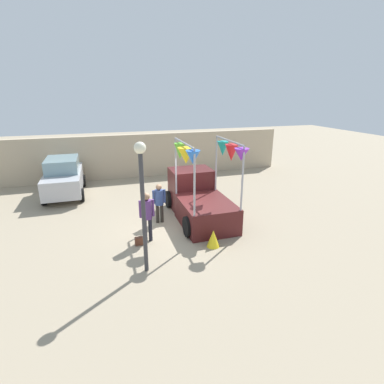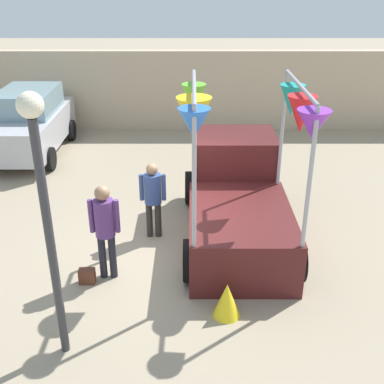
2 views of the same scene
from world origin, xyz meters
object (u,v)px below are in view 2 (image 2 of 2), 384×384
(vendor_truck, at_px, (235,192))
(person_customer, at_px, (104,223))
(folded_kite_bundle_sunflower, at_px, (226,300))
(parked_car, at_px, (29,123))
(street_lamp, at_px, (43,196))
(handbag, at_px, (86,276))
(person_vendor, at_px, (152,194))

(vendor_truck, bearing_deg, person_customer, -145.81)
(person_customer, bearing_deg, folded_kite_bundle_sunflower, -27.55)
(parked_car, bearing_deg, street_lamp, -70.55)
(handbag, relative_size, folded_kite_bundle_sunflower, 0.47)
(person_vendor, bearing_deg, vendor_truck, 6.60)
(person_vendor, height_order, folded_kite_bundle_sunflower, person_vendor)
(person_vendor, bearing_deg, folded_kite_bundle_sunflower, -61.95)
(person_customer, distance_m, street_lamp, 2.33)
(person_vendor, distance_m, folded_kite_bundle_sunflower, 2.91)
(person_vendor, xyz_separation_m, folded_kite_bundle_sunflower, (1.33, -2.50, -0.67))
(folded_kite_bundle_sunflower, bearing_deg, person_customer, 152.45)
(street_lamp, distance_m, folded_kite_bundle_sunflower, 3.34)
(street_lamp, bearing_deg, vendor_truck, 51.50)
(handbag, xyz_separation_m, street_lamp, (-0.00, -1.62, 2.36))
(person_vendor, distance_m, street_lamp, 3.75)
(person_customer, relative_size, folded_kite_bundle_sunflower, 2.99)
(vendor_truck, distance_m, person_vendor, 1.69)
(vendor_truck, relative_size, parked_car, 1.03)
(person_vendor, bearing_deg, parked_car, 129.07)
(vendor_truck, xyz_separation_m, handbag, (-2.74, -1.83, -0.77))
(person_vendor, relative_size, handbag, 5.75)
(person_customer, distance_m, folded_kite_bundle_sunflower, 2.44)
(vendor_truck, distance_m, folded_kite_bundle_sunflower, 2.78)
(parked_car, xyz_separation_m, person_vendor, (3.92, -4.82, 0.02))
(person_customer, xyz_separation_m, street_lamp, (-0.35, -1.82, 1.40))
(handbag, height_order, street_lamp, street_lamp)
(vendor_truck, height_order, handbag, vendor_truck)
(handbag, relative_size, street_lamp, 0.07)
(person_vendor, relative_size, folded_kite_bundle_sunflower, 2.68)
(parked_car, bearing_deg, vendor_truck, -39.60)
(vendor_truck, relative_size, person_vendor, 2.55)
(parked_car, distance_m, folded_kite_bundle_sunflower, 9.03)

